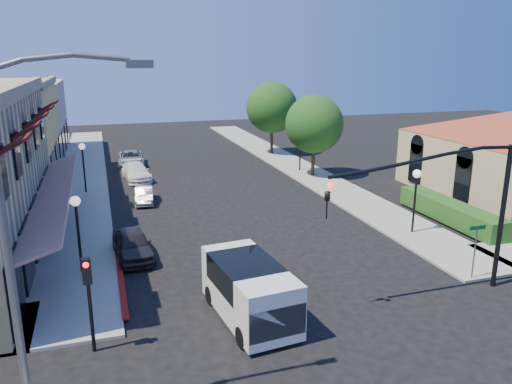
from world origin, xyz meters
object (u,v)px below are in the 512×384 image
object	(u,v)px
street_tree_b	(272,108)
signal_mast_arm	(461,196)
parked_car_c	(136,172)
parked_car_d	(131,158)
street_name_sign	(476,243)
parked_car_a	(132,244)
secondary_signal	(88,287)
lamppost_right_near	(416,185)
white_van	(250,288)
parked_car_b	(144,195)
cobra_streetlight	(23,240)
lamppost_left_far	(83,155)
street_tree_a	(314,124)
lamppost_right_far	(300,139)
lamppost_left_near	(77,215)

from	to	relation	value
street_tree_b	signal_mast_arm	bearing A→B (deg)	-95.51
parked_car_c	parked_car_d	world-z (taller)	parked_car_c
street_name_sign	parked_car_a	bearing A→B (deg)	153.03
secondary_signal	lamppost_right_near	world-z (taller)	lamppost_right_near
street_name_sign	white_van	xyz separation A→B (m)	(-10.04, -0.25, -0.47)
parked_car_d	white_van	bearing A→B (deg)	-83.21
secondary_signal	parked_car_b	xyz separation A→B (m)	(3.20, 17.08, -1.79)
cobra_streetlight	parked_car_c	size ratio (longest dim) A/B	2.07
lamppost_right_near	parked_car_a	distance (m)	14.89
white_van	parked_car_a	distance (m)	8.11
cobra_streetlight	lamppost_left_far	distance (m)	24.14
street_name_sign	parked_car_b	bearing A→B (deg)	127.07
street_tree_a	lamppost_right_near	distance (m)	14.08
parked_car_b	parked_car_c	distance (m)	6.52
signal_mast_arm	secondary_signal	size ratio (longest dim) A/B	2.41
lamppost_right_far	parked_car_a	xyz separation A→B (m)	(-14.70, -14.83, -2.05)
parked_car_d	lamppost_right_far	bearing A→B (deg)	-24.04
parked_car_d	parked_car_c	bearing A→B (deg)	-87.73
signal_mast_arm	parked_car_d	world-z (taller)	signal_mast_arm
lamppost_right_far	parked_car_a	bearing A→B (deg)	-134.75
signal_mast_arm	lamppost_right_near	world-z (taller)	signal_mast_arm
cobra_streetlight	white_van	world-z (taller)	cobra_streetlight
lamppost_right_far	parked_car_c	distance (m)	13.50
lamppost_left_far	parked_car_c	size ratio (longest dim) A/B	0.79
white_van	parked_car_b	xyz separation A→B (m)	(-2.26, 16.53, -0.71)
signal_mast_arm	lamppost_left_far	xyz separation A→B (m)	(-14.36, 20.50, -1.35)
street_tree_b	lamppost_right_far	distance (m)	8.21
street_name_sign	lamppost_right_far	xyz separation A→B (m)	(1.00, 21.80, 1.04)
secondary_signal	parked_car_b	distance (m)	17.47
lamppost_left_far	white_van	distance (m)	20.97
street_tree_a	parked_car_a	size ratio (longest dim) A/B	1.61
cobra_streetlight	parked_car_d	bearing A→B (deg)	82.40
street_tree_a	parked_car_b	size ratio (longest dim) A/B	2.03
lamppost_left_near	signal_mast_arm	bearing A→B (deg)	-24.37
street_name_sign	lamppost_left_near	world-z (taller)	lamppost_left_near
lamppost_right_far	parked_car_c	bearing A→B (deg)	175.70
secondary_signal	lamppost_left_far	world-z (taller)	lamppost_left_far
cobra_streetlight	parked_car_a	size ratio (longest dim) A/B	2.31
lamppost_right_near	parked_car_c	distance (m)	21.68
lamppost_left_far	lamppost_right_far	size ratio (longest dim) A/B	1.00
secondary_signal	lamppost_right_near	bearing A→B (deg)	21.78
lamppost_right_near	lamppost_right_far	bearing A→B (deg)	90.00
parked_car_c	signal_mast_arm	bearing A→B (deg)	-71.13
secondary_signal	lamppost_left_near	bearing A→B (deg)	94.34
parked_car_a	lamppost_right_far	bearing A→B (deg)	40.64
street_tree_a	lamppost_left_near	distance (m)	22.30
secondary_signal	street_tree_a	bearing A→B (deg)	50.79
street_tree_b	parked_car_d	xyz separation A→B (m)	(-13.60, -1.42, -3.89)
street_tree_a	white_van	distance (m)	23.22
street_tree_b	street_name_sign	distance (m)	29.96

